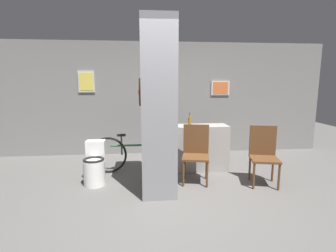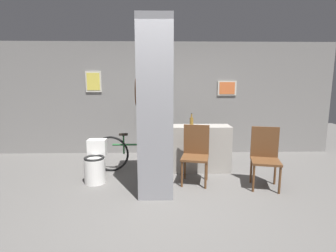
# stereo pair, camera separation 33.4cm
# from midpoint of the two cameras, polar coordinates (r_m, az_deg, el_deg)

# --- Properties ---
(ground_plane) EXTENTS (14.00, 14.00, 0.00)m
(ground_plane) POSITION_cam_midpoint_polar(r_m,az_deg,el_deg) (3.94, 1.68, -15.92)
(ground_plane) COLOR #5B5956
(wall_back) EXTENTS (8.00, 0.09, 2.60)m
(wall_back) POSITION_cam_midpoint_polar(r_m,az_deg,el_deg) (6.20, 0.43, 5.96)
(wall_back) COLOR gray
(wall_back) RESTS_ON ground_plane
(pillar_center) EXTENTS (0.54, 0.91, 2.60)m
(pillar_center) POSITION_cam_midpoint_polar(r_m,az_deg,el_deg) (4.03, -0.35, 3.94)
(pillar_center) COLOR gray
(pillar_center) RESTS_ON ground_plane
(counter_shelf) EXTENTS (1.21, 0.44, 0.88)m
(counter_shelf) POSITION_cam_midpoint_polar(r_m,az_deg,el_deg) (5.10, 8.42, -4.81)
(counter_shelf) COLOR gray
(counter_shelf) RESTS_ON ground_plane
(toilet) EXTENTS (0.35, 0.51, 0.70)m
(toilet) POSITION_cam_midpoint_polar(r_m,az_deg,el_deg) (4.63, -13.54, -8.11)
(toilet) COLOR white
(toilet) RESTS_ON ground_plane
(chair_near_pillar) EXTENTS (0.52, 0.52, 0.97)m
(chair_near_pillar) POSITION_cam_midpoint_polar(r_m,az_deg,el_deg) (4.49, 8.15, -5.59)
(chair_near_pillar) COLOR brown
(chair_near_pillar) RESTS_ON ground_plane
(chair_by_doorway) EXTENTS (0.53, 0.53, 0.97)m
(chair_by_doorway) POSITION_cam_midpoint_polar(r_m,az_deg,el_deg) (4.60, 22.36, -5.86)
(chair_by_doorway) COLOR brown
(chair_by_doorway) RESTS_ON ground_plane
(bicycle) EXTENTS (1.69, 0.42, 0.74)m
(bicycle) POSITION_cam_midpoint_polar(r_m,az_deg,el_deg) (5.03, -4.83, -5.89)
(bicycle) COLOR black
(bicycle) RESTS_ON ground_plane
(bottle_tall) EXTENTS (0.07, 0.07, 0.26)m
(bottle_tall) POSITION_cam_midpoint_polar(r_m,az_deg,el_deg) (4.91, 7.09, 0.99)
(bottle_tall) COLOR olive
(bottle_tall) RESTS_ON counter_shelf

